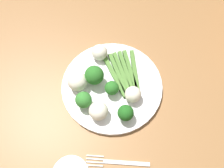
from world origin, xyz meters
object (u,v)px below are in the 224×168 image
broccoli_back (95,75)px  dining_table (99,82)px  cauliflower_left (133,94)px  plate (112,86)px  broccoli_front_left (126,113)px  broccoli_outer_edge (112,88)px  cauliflower_near_fork (77,81)px  asparagus_bundle (124,73)px  fork (117,162)px  broccoli_right (84,100)px  cauliflower_back_right (99,111)px  cauliflower_edge (100,52)px

broccoli_back → dining_table: bearing=1.6°
cauliflower_left → plate: bearing=58.3°
broccoli_front_left → cauliflower_left: bearing=-17.7°
broccoli_outer_edge → cauliflower_near_fork: cauliflower_near_fork is taller
broccoli_outer_edge → broccoli_back: (0.03, 0.05, 0.01)m
dining_table → broccoli_back: size_ratio=19.83×
asparagus_bundle → broccoli_back: (-0.03, 0.08, 0.03)m
cauliflower_near_fork → fork: bearing=-149.2°
dining_table → broccoli_front_left: bearing=-150.0°
dining_table → broccoli_right: 0.20m
plate → cauliflower_back_right: bearing=161.9°
dining_table → broccoli_back: (-0.06, -0.00, 0.15)m
cauliflower_near_fork → broccoli_outer_edge: bearing=-98.5°
plate → cauliflower_left: size_ratio=6.35×
cauliflower_back_right → dining_table: bearing=7.3°
cauliflower_edge → cauliflower_left: bearing=-141.7°
dining_table → broccoli_back: broccoli_back is taller
cauliflower_edge → broccoli_outer_edge: bearing=-159.4°
cauliflower_edge → asparagus_bundle: bearing=-125.8°
broccoli_back → cauliflower_left: broccoli_back is taller
dining_table → broccoli_front_left: size_ratio=24.80×
broccoli_front_left → cauliflower_left: (0.06, -0.02, -0.01)m
broccoli_outer_edge → cauliflower_edge: bearing=20.6°
cauliflower_back_right → cauliflower_near_fork: (0.08, 0.07, 0.00)m
cauliflower_edge → fork: size_ratio=0.29×
broccoli_outer_edge → cauliflower_back_right: cauliflower_back_right is taller
broccoli_outer_edge → cauliflower_near_fork: (0.01, 0.10, 0.00)m
cauliflower_left → broccoli_back: bearing=67.7°
asparagus_bundle → broccoli_outer_edge: 0.07m
broccoli_front_left → cauliflower_near_fork: bearing=58.3°
asparagus_bundle → cauliflower_near_fork: bearing=89.6°
dining_table → broccoli_right: bearing=170.2°
cauliflower_near_fork → cauliflower_back_right: bearing=-141.1°
broccoli_right → broccoli_outer_edge: broccoli_right is taller
dining_table → asparagus_bundle: size_ratio=8.35×
plate → dining_table: bearing=37.9°
broccoli_right → broccoli_front_left: (-0.03, -0.11, -0.00)m
cauliflower_left → cauliflower_near_fork: size_ratio=0.82×
dining_table → broccoli_outer_edge: 0.18m
cauliflower_edge → fork: bearing=-167.4°
asparagus_bundle → cauliflower_edge: 0.10m
broccoli_front_left → cauliflower_edge: broccoli_front_left is taller
cauliflower_left → fork: 0.18m
broccoli_outer_edge → broccoli_front_left: broccoli_front_left is taller
plate → broccoli_right: size_ratio=5.29×
cauliflower_edge → cauliflower_back_right: cauliflower_back_right is taller
plate → broccoli_front_left: broccoli_front_left is taller
broccoli_right → cauliflower_back_right: bearing=-121.7°
broccoli_front_left → cauliflower_edge: bearing=24.3°
broccoli_right → fork: broccoli_right is taller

